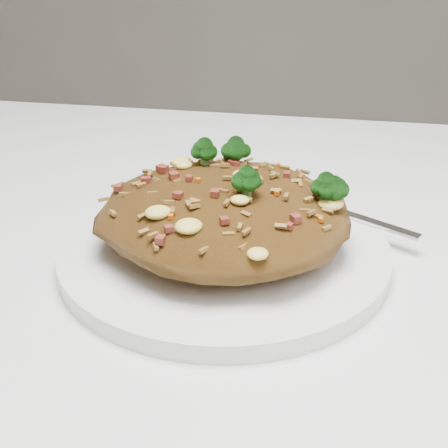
{
  "coord_description": "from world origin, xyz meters",
  "views": [
    {
      "loc": [
        0.03,
        -0.35,
        0.99
      ],
      "look_at": [
        -0.04,
        0.05,
        0.78
      ],
      "focal_mm": 50.0,
      "sensor_mm": 36.0,
      "label": 1
    }
  ],
  "objects_px": {
    "dining_table": "(263,399)",
    "plate": "(224,250)",
    "fried_rice": "(225,204)",
    "fork": "(335,210)"
  },
  "relations": [
    {
      "from": "plate",
      "to": "fried_rice",
      "type": "distance_m",
      "value": 0.04
    },
    {
      "from": "plate",
      "to": "fried_rice",
      "type": "relative_size",
      "value": 1.33
    },
    {
      "from": "dining_table",
      "to": "plate",
      "type": "xyz_separation_m",
      "value": [
        -0.04,
        0.05,
        0.1
      ]
    },
    {
      "from": "dining_table",
      "to": "fried_rice",
      "type": "xyz_separation_m",
      "value": [
        -0.04,
        0.05,
        0.14
      ]
    },
    {
      "from": "fried_rice",
      "to": "fork",
      "type": "xyz_separation_m",
      "value": [
        0.08,
        0.06,
        -0.03
      ]
    },
    {
      "from": "plate",
      "to": "fork",
      "type": "bearing_deg",
      "value": 38.78
    },
    {
      "from": "dining_table",
      "to": "fried_rice",
      "type": "height_order",
      "value": "fried_rice"
    },
    {
      "from": "dining_table",
      "to": "plate",
      "type": "distance_m",
      "value": 0.11
    },
    {
      "from": "dining_table",
      "to": "fork",
      "type": "relative_size",
      "value": 8.09
    },
    {
      "from": "fork",
      "to": "plate",
      "type": "bearing_deg",
      "value": -111.64
    }
  ]
}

